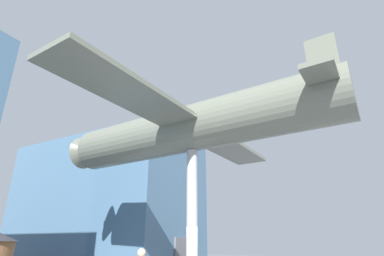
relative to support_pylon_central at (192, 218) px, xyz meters
The scene contains 3 objects.
glass_pavilion_right 16.96m from the support_pylon_central, 56.43° to the left, with size 8.73×15.84×11.00m.
support_pylon_central is the anchor object (origin of this frame).
suspended_airplane 3.90m from the support_pylon_central, 86.64° to the left, with size 14.21×14.41×3.55m.
Camera 1 is at (-10.92, -6.10, 1.90)m, focal length 28.00 mm.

